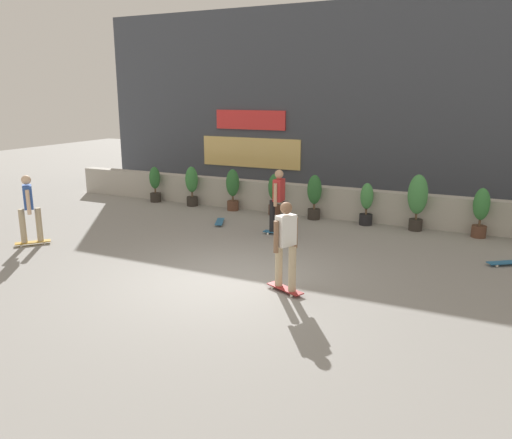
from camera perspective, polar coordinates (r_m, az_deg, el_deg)
The scene contains 16 objects.
ground_plane at distance 10.12m, azimuth -3.72°, elevation -6.80°, with size 48.00×48.00×0.00m, color gray.
planter_wall at distance 15.30m, azimuth 7.35°, elevation 2.02°, with size 18.00×0.40×0.90m, color #B2ADA3.
building_backdrop at distance 18.82m, azimuth 11.58°, elevation 12.65°, with size 20.00×2.08×6.50m.
potted_plant_0 at distance 17.50m, azimuth -11.16°, elevation 3.94°, with size 0.36×0.36×1.18m.
potted_plant_1 at distance 16.67m, azimuth -7.15°, elevation 3.89°, with size 0.40×0.40×1.28m.
potted_plant_2 at distance 15.91m, azimuth -2.61°, elevation 3.54°, with size 0.41×0.41×1.29m.
potted_plant_3 at distance 15.31m, azimuth 2.08°, elevation 2.98°, with size 0.39×0.39×1.24m.
potted_plant_4 at distance 14.85m, azimuth 6.50°, elevation 2.74°, with size 0.41×0.41×1.29m.
potted_plant_5 at distance 14.46m, azimuth 12.18°, elevation 1.77°, with size 0.36×0.36×1.17m.
potted_plant_6 at distance 14.16m, azimuth 17.50°, elevation 2.28°, with size 0.51×0.51×1.50m.
potted_plant_7 at distance 14.07m, azimuth 23.70°, elevation 0.92°, with size 0.40×0.40×1.27m.
skater_by_wall_right at distance 9.27m, azimuth 3.32°, elevation -2.61°, with size 0.81×0.52×1.70m.
skater_far_left at distance 13.32m, azimuth -23.90°, elevation 1.31°, with size 0.67×0.74×1.70m.
skater_foreground at distance 13.06m, azimuth 2.55°, elevation 2.27°, with size 0.80×0.56×1.70m.
skateboard_near_camera at distance 12.17m, azimuth 26.00°, elevation -4.32°, with size 0.77×0.63×0.08m.
skateboard_aside at distance 14.40m, azimuth -4.06°, elevation -0.24°, with size 0.51×0.81×0.08m.
Camera 1 is at (4.69, -8.22, 3.57)m, focal length 36.02 mm.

